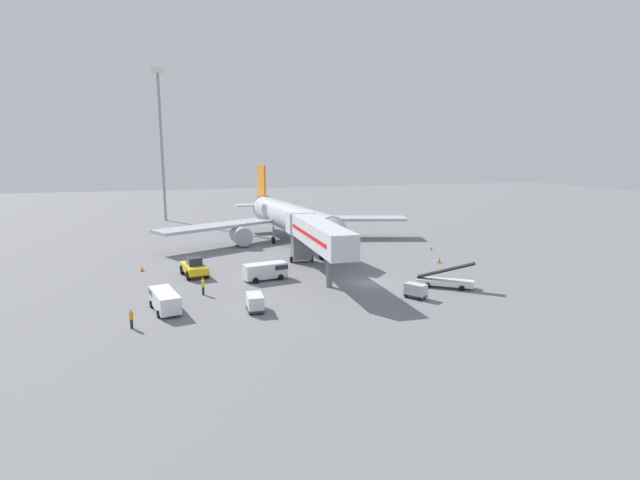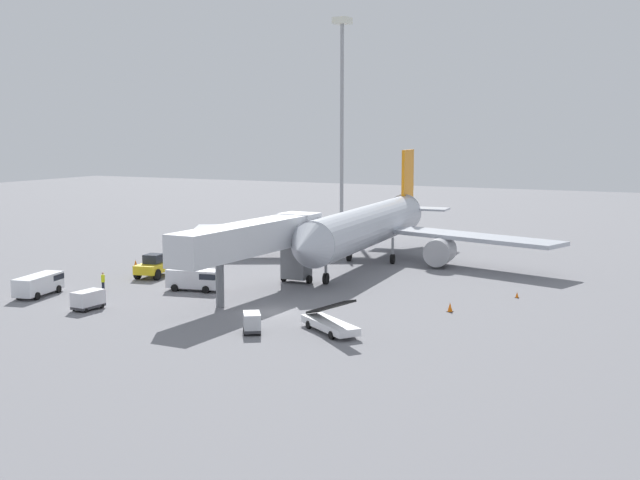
{
  "view_description": "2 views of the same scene",
  "coord_description": "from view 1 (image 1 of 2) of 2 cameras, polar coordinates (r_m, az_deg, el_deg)",
  "views": [
    {
      "loc": [
        -21.15,
        -49.2,
        14.62
      ],
      "look_at": [
        -0.13,
        18.11,
        1.83
      ],
      "focal_mm": 27.3,
      "sensor_mm": 36.0,
      "label": 1
    },
    {
      "loc": [
        33.4,
        -58.18,
        14.8
      ],
      "look_at": [
        -4.53,
        18.03,
        3.52
      ],
      "focal_mm": 47.17,
      "sensor_mm": 36.0,
      "label": 2
    }
  ],
  "objects": [
    {
      "name": "apron_light_mast",
      "position": [
        110.01,
        -18.23,
        13.23
      ],
      "size": [
        2.4,
        2.4,
        31.64
      ],
      "color": "#93969B",
      "rests_on": "ground"
    },
    {
      "name": "ground_crew_worker_midground",
      "position": [
        51.95,
        -13.56,
        -5.28
      ],
      "size": [
        0.46,
        0.46,
        1.78
      ],
      "color": "#1E2333",
      "rests_on": "ground"
    },
    {
      "name": "airplane_at_gate",
      "position": [
        78.81,
        -3.66,
        2.58
      ],
      "size": [
        42.55,
        41.05,
        12.19
      ],
      "color": "#B7BCC6",
      "rests_on": "ground"
    },
    {
      "name": "service_van_near_right",
      "position": [
        56.71,
        -6.32,
        -3.54
      ],
      "size": [
        5.24,
        2.8,
        1.96
      ],
      "color": "silver",
      "rests_on": "ground"
    },
    {
      "name": "belt_loader_truck",
      "position": [
        55.09,
        14.48,
        -4.64
      ],
      "size": [
        5.91,
        4.97,
        2.98
      ],
      "color": "white",
      "rests_on": "ground"
    },
    {
      "name": "ground_crew_worker_foreground",
      "position": [
        44.17,
        -21.26,
        -8.53
      ],
      "size": [
        0.4,
        0.4,
        1.71
      ],
      "color": "#1E2333",
      "rests_on": "ground"
    },
    {
      "name": "service_van_near_left",
      "position": [
        47.95,
        -17.78,
        -6.63
      ],
      "size": [
        2.97,
        5.73,
        1.85
      ],
      "color": "white",
      "rests_on": "ground"
    },
    {
      "name": "ground_plane",
      "position": [
        55.51,
        5.73,
        -5.04
      ],
      "size": [
        300.0,
        300.0,
        0.0
      ],
      "primitive_type": "plane",
      "color": "slate"
    },
    {
      "name": "jet_bridge",
      "position": [
        58.07,
        -0.57,
        0.75
      ],
      "size": [
        3.8,
        20.52,
        6.72
      ],
      "color": "silver",
      "rests_on": "ground"
    },
    {
      "name": "safety_cone_alpha",
      "position": [
        66.96,
        13.81,
        -2.3
      ],
      "size": [
        0.5,
        0.5,
        0.76
      ],
      "color": "black",
      "rests_on": "ground"
    },
    {
      "name": "pushback_tug",
      "position": [
        59.88,
        -14.55,
        -3.11
      ],
      "size": [
        3.25,
        5.38,
        2.34
      ],
      "color": "yellow",
      "rests_on": "ground"
    },
    {
      "name": "baggage_cart_far_right",
      "position": [
        50.37,
        11.16,
        -5.8
      ],
      "size": [
        2.18,
        2.42,
        1.51
      ],
      "color": "#38383D",
      "rests_on": "ground"
    },
    {
      "name": "safety_cone_bravo",
      "position": [
        64.53,
        -20.13,
        -3.16
      ],
      "size": [
        0.43,
        0.43,
        0.66
      ],
      "color": "black",
      "rests_on": "ground"
    },
    {
      "name": "baggage_cart_mid_right",
      "position": [
        45.98,
        -7.64,
        -7.21
      ],
      "size": [
        1.53,
        2.74,
        1.58
      ],
      "color": "#38383D",
      "rests_on": "ground"
    },
    {
      "name": "safety_cone_charlie",
      "position": [
        75.63,
        12.91,
        -0.93
      ],
      "size": [
        0.34,
        0.34,
        0.53
      ],
      "color": "black",
      "rests_on": "ground"
    }
  ]
}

